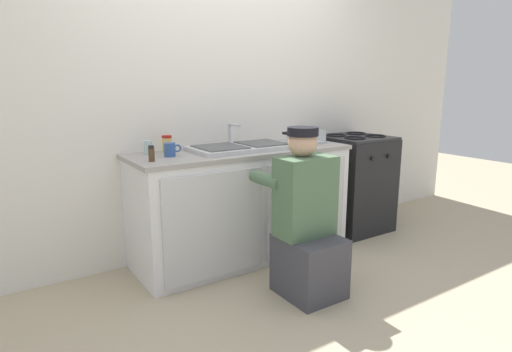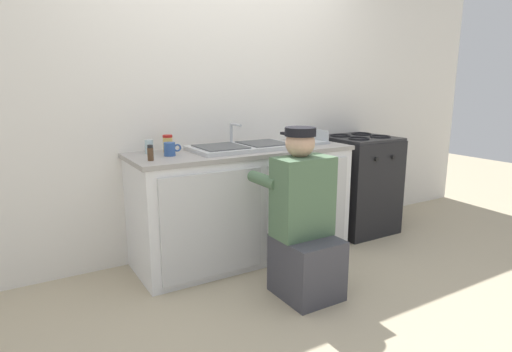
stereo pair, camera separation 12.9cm
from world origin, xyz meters
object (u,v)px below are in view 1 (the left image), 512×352
object	(u,v)px
condiment_jar	(167,144)
dish_rack_tray	(306,140)
spice_bottle_pepper	(151,154)
coffee_mug	(170,150)
sink_double_basin	(242,147)
plumber_person	(307,227)
water_glass	(148,147)
stove_range	(353,183)

from	to	relation	value
condiment_jar	dish_rack_tray	distance (m)	1.19
spice_bottle_pepper	coffee_mug	size ratio (longest dim) A/B	0.83
dish_rack_tray	sink_double_basin	bearing A→B (deg)	178.08
plumber_person	water_glass	world-z (taller)	plumber_person
stove_range	condiment_jar	distance (m)	1.85
condiment_jar	dish_rack_tray	size ratio (longest dim) A/B	0.46
plumber_person	water_glass	distance (m)	1.25
plumber_person	dish_rack_tray	xyz separation A→B (m)	(0.60, 0.74, 0.44)
stove_range	condiment_jar	world-z (taller)	condiment_jar
plumber_person	spice_bottle_pepper	bearing A→B (deg)	141.31
sink_double_basin	spice_bottle_pepper	size ratio (longest dim) A/B	7.62
coffee_mug	plumber_person	bearing A→B (deg)	-50.71
dish_rack_tray	water_glass	world-z (taller)	dish_rack_tray
dish_rack_tray	coffee_mug	bearing A→B (deg)	179.22
sink_double_basin	water_glass	size ratio (longest dim) A/B	8.00
condiment_jar	coffee_mug	bearing A→B (deg)	-104.37
plumber_person	dish_rack_tray	world-z (taller)	plumber_person
spice_bottle_pepper	condiment_jar	bearing A→B (deg)	51.79
stove_range	coffee_mug	world-z (taller)	coffee_mug
plumber_person	dish_rack_tray	distance (m)	1.05
stove_range	plumber_person	xyz separation A→B (m)	(-1.20, -0.75, 0.01)
spice_bottle_pepper	condiment_jar	world-z (taller)	condiment_jar
sink_double_basin	dish_rack_tray	bearing A→B (deg)	-1.92
sink_double_basin	stove_range	size ratio (longest dim) A/B	0.88
sink_double_basin	dish_rack_tray	distance (m)	0.63
stove_range	spice_bottle_pepper	world-z (taller)	spice_bottle_pepper
spice_bottle_pepper	dish_rack_tray	size ratio (longest dim) A/B	0.37
stove_range	spice_bottle_pepper	distance (m)	2.06
plumber_person	water_glass	bearing A→B (deg)	127.83
condiment_jar	water_glass	bearing A→B (deg)	176.80
plumber_person	spice_bottle_pepper	xyz separation A→B (m)	(-0.79, 0.63, 0.47)
sink_double_basin	coffee_mug	size ratio (longest dim) A/B	6.35
condiment_jar	coffee_mug	distance (m)	0.16
coffee_mug	condiment_jar	bearing A→B (deg)	75.63
condiment_jar	stove_range	bearing A→B (deg)	-5.02
plumber_person	spice_bottle_pepper	world-z (taller)	plumber_person
stove_range	dish_rack_tray	distance (m)	0.75
sink_double_basin	water_glass	world-z (taller)	sink_double_basin
sink_double_basin	condiment_jar	size ratio (longest dim) A/B	6.25
plumber_person	coffee_mug	distance (m)	1.08
sink_double_basin	plumber_person	size ratio (longest dim) A/B	0.72
spice_bottle_pepper	coffee_mug	world-z (taller)	spice_bottle_pepper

